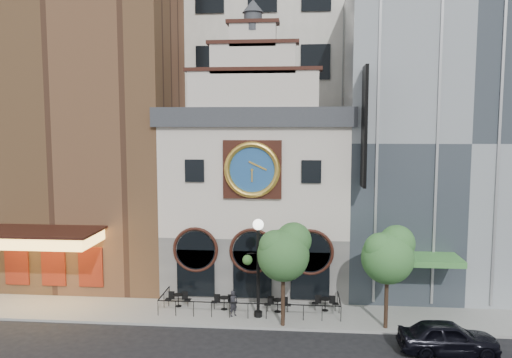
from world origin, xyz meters
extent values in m
plane|color=black|center=(0.00, 0.00, 0.00)|extent=(120.00, 120.00, 0.00)
cube|color=gray|center=(0.00, 2.50, 0.07)|extent=(44.00, 5.00, 0.15)
cube|color=#605E5B|center=(0.00, 8.00, 2.15)|extent=(12.00, 8.00, 4.00)
cube|color=silver|center=(0.00, 8.00, 7.65)|extent=(12.00, 8.00, 7.00)
cube|color=#2D3035|center=(0.00, 8.00, 11.75)|extent=(12.60, 8.60, 1.20)
cube|color=black|center=(0.00, 3.92, 8.55)|extent=(3.60, 0.25, 3.60)
cylinder|color=navy|center=(0.00, 3.78, 8.55)|extent=(3.10, 0.12, 3.10)
torus|color=gold|center=(0.00, 3.70, 8.55)|extent=(3.46, 0.36, 3.46)
cylinder|color=#2D3035|center=(0.00, 4.40, 17.45)|extent=(1.10, 1.10, 1.10)
cone|color=#2D3035|center=(0.00, 4.40, 18.40)|extent=(1.30, 1.30, 0.80)
cube|color=brown|center=(-13.00, 10.00, 12.65)|extent=(14.00, 12.00, 25.00)
cube|color=#FFBF59|center=(-13.00, 2.30, 4.35)|extent=(7.00, 3.40, 0.70)
cube|color=black|center=(-13.00, 2.30, 4.80)|extent=(7.40, 3.80, 0.15)
cube|color=maroon|center=(-13.00, 3.95, 2.15)|extent=(5.60, 0.15, 2.60)
cube|color=gray|center=(13.00, 10.00, 10.15)|extent=(14.00, 12.00, 20.00)
cube|color=#479242|center=(10.00, 2.80, 3.45)|extent=(4.50, 2.40, 0.35)
cube|color=black|center=(6.60, 3.00, 11.15)|extent=(0.18, 1.60, 7.00)
cube|color=silver|center=(0.00, 20.00, 20.00)|extent=(20.00, 16.00, 40.00)
cylinder|color=black|center=(-4.48, 2.76, 0.89)|extent=(0.68, 0.68, 0.03)
cylinder|color=black|center=(-4.48, 2.76, 0.52)|extent=(0.06, 0.06, 0.72)
cylinder|color=black|center=(-1.59, 2.50, 0.89)|extent=(0.68, 0.68, 0.03)
cylinder|color=black|center=(-1.59, 2.50, 0.52)|extent=(0.06, 0.06, 0.72)
cylinder|color=black|center=(1.66, 2.37, 0.89)|extent=(0.68, 0.68, 0.03)
cylinder|color=black|center=(1.66, 2.37, 0.52)|extent=(0.06, 0.06, 0.72)
cylinder|color=black|center=(4.49, 2.82, 0.89)|extent=(0.68, 0.68, 0.03)
cylinder|color=black|center=(4.49, 2.82, 0.52)|extent=(0.06, 0.06, 0.72)
imported|color=black|center=(10.27, -2.03, 0.82)|extent=(4.90, 2.14, 1.64)
imported|color=black|center=(-0.88, 1.52, 0.90)|extent=(0.64, 0.65, 1.51)
cylinder|color=black|center=(0.56, 1.55, 2.77)|extent=(0.19, 0.19, 5.24)
cylinder|color=black|center=(0.56, 1.55, 0.31)|extent=(0.46, 0.46, 0.31)
sphere|color=white|center=(0.56, 1.55, 5.60)|extent=(0.63, 0.63, 0.63)
sphere|color=#305C25|center=(-0.05, 1.40, 3.55)|extent=(0.59, 0.59, 0.59)
sphere|color=#305C25|center=(1.17, 1.70, 3.55)|extent=(0.59, 0.59, 0.59)
cylinder|color=#382619|center=(2.04, 0.40, 1.70)|extent=(0.22, 0.22, 3.10)
sphere|color=#2B5F26|center=(2.04, 0.40, 4.14)|extent=(2.88, 2.88, 2.88)
sphere|color=#2B5F26|center=(2.59, 0.73, 4.91)|extent=(1.99, 1.99, 1.99)
sphere|color=#2B5F26|center=(1.60, 0.18, 4.69)|extent=(1.77, 1.77, 1.77)
cylinder|color=#382619|center=(7.68, 0.56, 1.68)|extent=(0.22, 0.22, 3.05)
sphere|color=#306B2A|center=(7.68, 0.56, 4.08)|extent=(2.84, 2.84, 2.84)
sphere|color=#306B2A|center=(8.23, 0.89, 4.84)|extent=(1.96, 1.96, 1.96)
sphere|color=#306B2A|center=(7.25, 0.34, 4.62)|extent=(1.74, 1.74, 1.74)
camera|label=1|loc=(2.91, -26.40, 11.16)|focal=35.00mm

